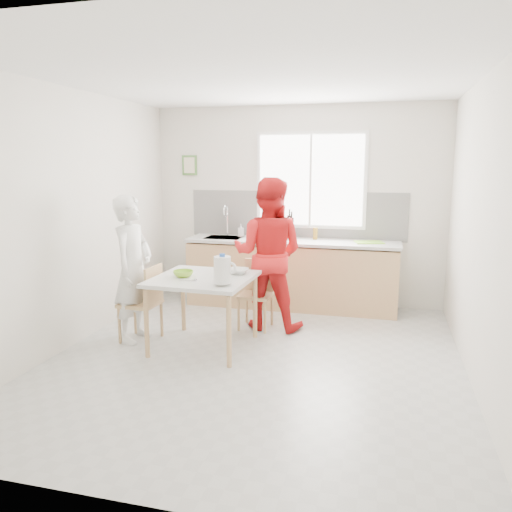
% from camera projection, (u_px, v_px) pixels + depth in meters
% --- Properties ---
extents(ground, '(4.50, 4.50, 0.00)m').
position_uv_depth(ground, '(255.00, 360.00, 4.98)').
color(ground, '#B7B7B2').
rests_on(ground, ground).
extents(room_shell, '(4.50, 4.50, 4.50)m').
position_uv_depth(room_shell, '(255.00, 194.00, 4.67)').
color(room_shell, silver).
rests_on(room_shell, ground).
extents(window, '(1.50, 0.06, 1.30)m').
position_uv_depth(window, '(311.00, 180.00, 6.73)').
color(window, white).
rests_on(window, room_shell).
extents(backsplash, '(3.00, 0.02, 0.65)m').
position_uv_depth(backsplash, '(296.00, 215.00, 6.88)').
color(backsplash, white).
rests_on(backsplash, room_shell).
extents(picture_frame, '(0.22, 0.03, 0.28)m').
position_uv_depth(picture_frame, '(190.00, 165.00, 7.13)').
color(picture_frame, '#4D813A').
rests_on(picture_frame, room_shell).
extents(kitchen_counter, '(2.84, 0.64, 1.37)m').
position_uv_depth(kitchen_counter, '(291.00, 276.00, 6.76)').
color(kitchen_counter, tan).
rests_on(kitchen_counter, ground).
extents(dining_table, '(1.02, 1.02, 0.76)m').
position_uv_depth(dining_table, '(203.00, 284.00, 5.21)').
color(dining_table, silver).
rests_on(dining_table, ground).
extents(chair_left, '(0.40, 0.40, 0.84)m').
position_uv_depth(chair_left, '(145.00, 300.00, 5.44)').
color(chair_left, tan).
rests_on(chair_left, ground).
extents(chair_far, '(0.38, 0.38, 0.80)m').
position_uv_depth(chair_far, '(257.00, 291.00, 5.92)').
color(chair_far, tan).
rests_on(chair_far, ground).
extents(person_white, '(0.40, 0.60, 1.60)m').
position_uv_depth(person_white, '(133.00, 269.00, 5.41)').
color(person_white, white).
rests_on(person_white, ground).
extents(person_red, '(0.88, 0.70, 1.77)m').
position_uv_depth(person_red, '(268.00, 254.00, 5.81)').
color(person_red, red).
rests_on(person_red, ground).
extents(bowl_green, '(0.22, 0.22, 0.07)m').
position_uv_depth(bowl_green, '(183.00, 274.00, 5.19)').
color(bowl_green, '#88C52D').
rests_on(bowl_green, dining_table).
extents(bowl_white, '(0.23, 0.23, 0.06)m').
position_uv_depth(bowl_white, '(238.00, 271.00, 5.34)').
color(bowl_white, silver).
rests_on(bowl_white, dining_table).
extents(milk_jug, '(0.23, 0.16, 0.29)m').
position_uv_depth(milk_jug, '(223.00, 270.00, 4.81)').
color(milk_jug, white).
rests_on(milk_jug, dining_table).
extents(green_box, '(0.10, 0.10, 0.09)m').
position_uv_depth(green_box, '(221.00, 268.00, 5.42)').
color(green_box, '#6DB529').
rests_on(green_box, dining_table).
extents(spoon, '(0.16, 0.06, 0.01)m').
position_uv_depth(spoon, '(187.00, 280.00, 5.00)').
color(spoon, '#A5A5AA').
rests_on(spoon, dining_table).
extents(cutting_board, '(0.41, 0.34, 0.01)m').
position_uv_depth(cutting_board, '(369.00, 242.00, 6.43)').
color(cutting_board, '#84D130').
rests_on(cutting_board, kitchen_counter).
extents(wine_bottle_a, '(0.07, 0.07, 0.32)m').
position_uv_depth(wine_bottle_a, '(289.00, 227.00, 6.79)').
color(wine_bottle_a, black).
rests_on(wine_bottle_a, kitchen_counter).
extents(wine_bottle_b, '(0.07, 0.07, 0.30)m').
position_uv_depth(wine_bottle_b, '(292.00, 228.00, 6.69)').
color(wine_bottle_b, black).
rests_on(wine_bottle_b, kitchen_counter).
extents(jar_amber, '(0.06, 0.06, 0.16)m').
position_uv_depth(jar_amber, '(315.00, 234.00, 6.68)').
color(jar_amber, olive).
rests_on(jar_amber, kitchen_counter).
extents(soap_bottle, '(0.10, 0.10, 0.18)m').
position_uv_depth(soap_bottle, '(241.00, 230.00, 6.95)').
color(soap_bottle, '#999999').
rests_on(soap_bottle, kitchen_counter).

